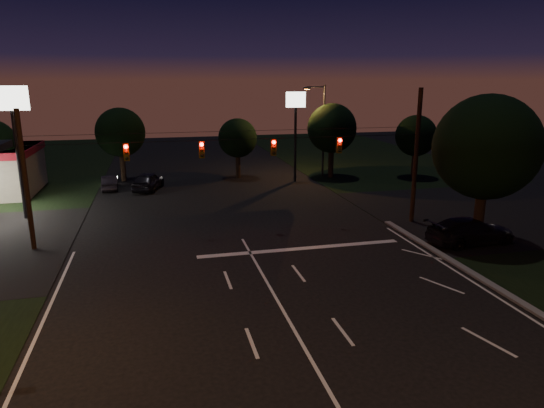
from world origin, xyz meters
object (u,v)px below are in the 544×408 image
object	(u,v)px
tree_right_near	(485,148)
car_cross	(471,231)
car_oncoming_a	(148,181)
car_oncoming_b	(110,182)
utility_pole_right	(411,222)

from	to	relation	value
tree_right_near	car_cross	xyz separation A→B (m)	(-0.47, -0.17, -4.89)
car_oncoming_a	car_oncoming_b	bearing A→B (deg)	-0.07
tree_right_near	utility_pole_right	bearing A→B (deg)	107.53
car_oncoming_b	car_cross	bearing A→B (deg)	133.38
utility_pole_right	tree_right_near	distance (m)	7.61
tree_right_near	car_oncoming_b	size ratio (longest dim) A/B	2.32
car_oncoming_a	car_cross	size ratio (longest dim) A/B	0.86
utility_pole_right	car_oncoming_b	size ratio (longest dim) A/B	2.38
car_oncoming_a	car_cross	distance (m)	27.03
car_oncoming_b	utility_pole_right	bearing A→B (deg)	139.85
utility_pole_right	car_oncoming_a	size ratio (longest dim) A/B	1.93
utility_pole_right	car_oncoming_a	bearing A→B (deg)	140.65
car_oncoming_a	car_oncoming_b	xyz separation A→B (m)	(-3.32, 1.00, -0.17)
car_cross	utility_pole_right	bearing A→B (deg)	8.93
utility_pole_right	car_oncoming_b	bearing A→B (deg)	143.58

